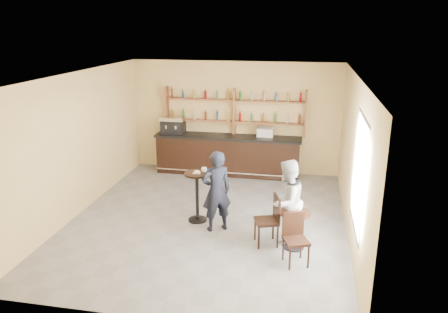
% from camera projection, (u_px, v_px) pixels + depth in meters
% --- Properties ---
extents(floor, '(7.00, 7.00, 0.00)m').
position_uv_depth(floor, '(208.00, 220.00, 9.77)').
color(floor, slate).
rests_on(floor, ground).
extents(ceiling, '(7.00, 7.00, 0.00)m').
position_uv_depth(ceiling, '(207.00, 75.00, 8.83)').
color(ceiling, white).
rests_on(ceiling, wall_back).
extents(wall_back, '(7.00, 0.00, 7.00)m').
position_uv_depth(wall_back, '(235.00, 117.00, 12.58)').
color(wall_back, '#F3D08A').
rests_on(wall_back, floor).
extents(wall_front, '(7.00, 0.00, 7.00)m').
position_uv_depth(wall_front, '(151.00, 222.00, 6.02)').
color(wall_front, '#F3D08A').
rests_on(wall_front, floor).
extents(wall_left, '(0.00, 7.00, 7.00)m').
position_uv_depth(wall_left, '(78.00, 144.00, 9.84)').
color(wall_left, '#F3D08A').
rests_on(wall_left, floor).
extents(wall_right, '(0.00, 7.00, 7.00)m').
position_uv_depth(wall_right, '(353.00, 159.00, 8.75)').
color(wall_right, '#F3D08A').
rests_on(wall_right, floor).
extents(window_pane, '(0.00, 2.00, 2.00)m').
position_uv_depth(window_pane, '(359.00, 174.00, 7.60)').
color(window_pane, white).
rests_on(window_pane, wall_right).
extents(window_frame, '(0.04, 1.70, 2.10)m').
position_uv_depth(window_frame, '(359.00, 174.00, 7.60)').
color(window_frame, black).
rests_on(window_frame, wall_right).
extents(shelf_unit, '(4.00, 0.26, 1.40)m').
position_uv_depth(shelf_unit, '(234.00, 111.00, 12.40)').
color(shelf_unit, brown).
rests_on(shelf_unit, wall_back).
extents(liquor_bottles, '(3.68, 0.10, 1.00)m').
position_uv_depth(liquor_bottles, '(234.00, 105.00, 12.35)').
color(liquor_bottles, '#8C5919').
rests_on(liquor_bottles, shelf_unit).
extents(bar_counter, '(4.18, 0.82, 1.13)m').
position_uv_depth(bar_counter, '(228.00, 155.00, 12.59)').
color(bar_counter, black).
rests_on(bar_counter, floor).
extents(espresso_machine, '(0.71, 0.48, 0.49)m').
position_uv_depth(espresso_machine, '(173.00, 125.00, 12.64)').
color(espresso_machine, black).
rests_on(espresso_machine, bar_counter).
extents(pastry_case, '(0.52, 0.44, 0.28)m').
position_uv_depth(pastry_case, '(265.00, 133.00, 12.18)').
color(pastry_case, silver).
rests_on(pastry_case, bar_counter).
extents(pedestal_table, '(0.70, 0.70, 1.12)m').
position_uv_depth(pedestal_table, '(197.00, 197.00, 9.57)').
color(pedestal_table, black).
rests_on(pedestal_table, floor).
extents(napkin, '(0.16, 0.16, 0.00)m').
position_uv_depth(napkin, '(197.00, 173.00, 9.41)').
color(napkin, white).
rests_on(napkin, pedestal_table).
extents(donut, '(0.15, 0.15, 0.05)m').
position_uv_depth(donut, '(197.00, 172.00, 9.39)').
color(donut, '#E29653').
rests_on(donut, napkin).
extents(cup_pedestal, '(0.15, 0.15, 0.10)m').
position_uv_depth(cup_pedestal, '(204.00, 170.00, 9.46)').
color(cup_pedestal, white).
rests_on(cup_pedestal, pedestal_table).
extents(man_main, '(0.76, 0.69, 1.74)m').
position_uv_depth(man_main, '(216.00, 191.00, 9.06)').
color(man_main, black).
rests_on(man_main, floor).
extents(cafe_table, '(0.69, 0.69, 0.76)m').
position_uv_depth(cafe_table, '(294.00, 230.00, 8.45)').
color(cafe_table, black).
rests_on(cafe_table, floor).
extents(cup_cafe, '(0.10, 0.10, 0.08)m').
position_uv_depth(cup_cafe, '(298.00, 211.00, 8.32)').
color(cup_cafe, white).
rests_on(cup_cafe, cafe_table).
extents(chair_west, '(0.55, 0.55, 1.01)m').
position_uv_depth(chair_west, '(267.00, 221.00, 8.56)').
color(chair_west, black).
rests_on(chair_west, floor).
extents(chair_south, '(0.54, 0.54, 0.95)m').
position_uv_depth(chair_south, '(296.00, 240.00, 7.85)').
color(chair_south, black).
rests_on(chair_south, floor).
extents(patron_second, '(0.96, 1.03, 1.70)m').
position_uv_depth(patron_second, '(287.00, 202.00, 8.58)').
color(patron_second, '#AFB0B5').
rests_on(patron_second, floor).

